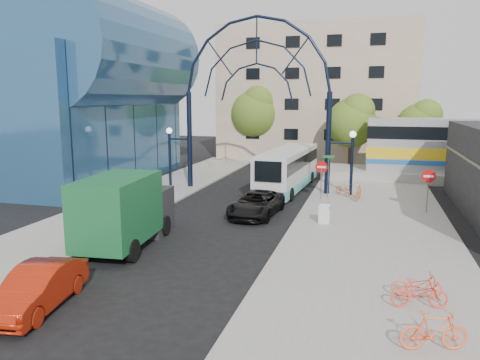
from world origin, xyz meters
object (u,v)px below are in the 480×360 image
(bike_near_a, at_px, (343,189))
(stop_sign, at_px, (321,171))
(tree_north_c, at_px, (421,124))
(bike_far_c, at_px, (417,284))
(green_truck, at_px, (126,210))
(gateway_arch, at_px, (257,69))
(black_suv, at_px, (256,204))
(red_sedan, at_px, (38,288))
(bike_near_b, at_px, (359,192))
(tree_north_a, at_px, (353,120))
(bike_far_b, at_px, (434,331))
(bike_far_a, at_px, (419,293))
(street_name_sign, at_px, (329,167))
(do_not_enter_sign, at_px, (428,181))
(sandwich_board, at_px, (324,212))
(city_bus, at_px, (288,169))
(tree_north_b, at_px, (256,111))

(bike_near_a, bearing_deg, stop_sign, -166.12)
(tree_north_c, height_order, bike_near_a, tree_north_c)
(bike_far_c, bearing_deg, green_truck, 71.59)
(gateway_arch, bearing_deg, black_suv, -76.13)
(red_sedan, distance_m, bike_near_b, 20.82)
(gateway_arch, bearing_deg, tree_north_a, 62.83)
(bike_far_b, bearing_deg, bike_far_a, -13.66)
(street_name_sign, height_order, red_sedan, street_name_sign)
(do_not_enter_sign, height_order, tree_north_a, tree_north_a)
(sandwich_board, xyz_separation_m, green_truck, (-8.21, -5.68, 0.89))
(black_suv, bearing_deg, gateway_arch, 107.73)
(street_name_sign, bearing_deg, gateway_arch, 164.93)
(black_suv, bearing_deg, bike_far_a, -49.42)
(gateway_arch, height_order, sandwich_board, gateway_arch)
(city_bus, bearing_deg, do_not_enter_sign, -27.41)
(street_name_sign, distance_m, bike_far_a, 16.45)
(tree_north_b, distance_m, tree_north_c, 16.15)
(stop_sign, height_order, red_sedan, stop_sign)
(tree_north_b, height_order, bike_far_c, tree_north_b)
(do_not_enter_sign, distance_m, black_suv, 9.82)
(tree_north_b, height_order, black_suv, tree_north_b)
(gateway_arch, relative_size, street_name_sign, 4.87)
(tree_north_c, distance_m, red_sedan, 37.20)
(green_truck, bearing_deg, bike_far_b, -31.72)
(do_not_enter_sign, distance_m, street_name_sign, 6.36)
(stop_sign, height_order, street_name_sign, street_name_sign)
(stop_sign, relative_size, bike_far_a, 1.42)
(street_name_sign, height_order, city_bus, street_name_sign)
(do_not_enter_sign, relative_size, green_truck, 0.37)
(sandwich_board, height_order, bike_far_a, sandwich_board)
(do_not_enter_sign, xyz_separation_m, tree_north_b, (-14.88, 19.93, 3.29))
(tree_north_a, xyz_separation_m, green_truck, (-8.74, -25.63, -2.98))
(red_sedan, relative_size, bike_near_b, 2.41)
(stop_sign, distance_m, street_name_sign, 0.74)
(red_sedan, xyz_separation_m, bike_near_a, (8.23, 19.87, -0.15))
(bike_near_b, bearing_deg, bike_far_c, -72.88)
(red_sedan, bearing_deg, tree_north_c, 59.25)
(bike_near_a, bearing_deg, tree_north_c, 30.45)
(green_truck, bearing_deg, gateway_arch, 74.14)
(tree_north_c, height_order, city_bus, tree_north_c)
(red_sedan, bearing_deg, stop_sign, 61.13)
(street_name_sign, relative_size, bike_near_b, 1.62)
(bike_near_a, bearing_deg, tree_north_b, 84.69)
(sandwich_board, height_order, tree_north_b, tree_north_b)
(bike_far_a, bearing_deg, green_truck, 62.58)
(green_truck, xyz_separation_m, bike_far_a, (12.03, -3.52, -1.05))
(tree_north_b, bearing_deg, street_name_sign, -62.35)
(tree_north_c, bearing_deg, bike_far_b, -94.38)
(tree_north_a, height_order, tree_north_b, tree_north_b)
(tree_north_b, relative_size, green_truck, 1.20)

